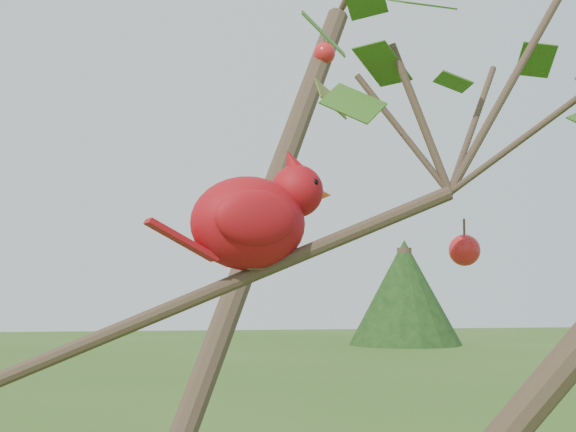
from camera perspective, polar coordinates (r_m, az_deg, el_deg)
The scene contains 2 objects.
cardinal at distance 1.03m, azimuth -2.19°, elevation -0.16°, with size 0.23×0.13×0.16m.
distant_trees at distance 25.98m, azimuth -11.10°, elevation -5.41°, with size 37.08×11.90×3.67m.
Camera 1 is at (0.19, -0.95, 2.09)m, focal length 55.00 mm.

